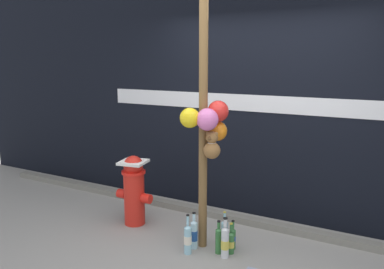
{
  "coord_description": "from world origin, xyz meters",
  "views": [
    {
      "loc": [
        1.5,
        -3.03,
        1.95
      ],
      "look_at": [
        -0.35,
        0.39,
        1.19
      ],
      "focal_mm": 36.39,
      "sensor_mm": 36.0,
      "label": 1
    }
  ],
  "objects": [
    {
      "name": "bottle_5",
      "position": [
        0.08,
        0.48,
        0.12
      ],
      "size": [
        0.06,
        0.06,
        0.31
      ],
      "color": "#337038",
      "rests_on": "ground_plane"
    },
    {
      "name": "litter_0",
      "position": [
        -0.1,
        1.22,
        0.0
      ],
      "size": [
        0.13,
        0.09,
        0.01
      ],
      "primitive_type": "cube",
      "rotation": [
        0.0,
        0.0,
        3.06
      ],
      "color": "#8C99B2",
      "rests_on": "ground_plane"
    },
    {
      "name": "fire_hydrant",
      "position": [
        -1.2,
        0.5,
        0.44
      ],
      "size": [
        0.47,
        0.34,
        0.84
      ],
      "color": "red",
      "rests_on": "ground_plane"
    },
    {
      "name": "bottle_2",
      "position": [
        -0.01,
        0.32,
        0.15
      ],
      "size": [
        0.07,
        0.07,
        0.35
      ],
      "color": "#337038",
      "rests_on": "ground_plane"
    },
    {
      "name": "memorial_post",
      "position": [
        -0.18,
        0.37,
        1.55
      ],
      "size": [
        0.46,
        0.45,
        2.91
      ],
      "color": "brown",
      "rests_on": "ground_plane"
    },
    {
      "name": "litter_1",
      "position": [
        0.41,
        0.18,
        0.0
      ],
      "size": [
        0.12,
        0.07,
        0.01
      ],
      "primitive_type": "cube",
      "rotation": [
        0.0,
        0.0,
        1.59
      ],
      "color": "#8C99B2",
      "rests_on": "ground_plane"
    },
    {
      "name": "bottle_4",
      "position": [
        -0.28,
        0.29,
        0.16
      ],
      "size": [
        0.08,
        0.08,
        0.4
      ],
      "color": "#B2DBEA",
      "rests_on": "ground_plane"
    },
    {
      "name": "building_wall",
      "position": [
        0.0,
        1.54,
        1.73
      ],
      "size": [
        10.0,
        0.21,
        3.46
      ],
      "color": "black",
      "rests_on": "ground_plane"
    },
    {
      "name": "curb_strip",
      "position": [
        0.0,
        1.14,
        0.04
      ],
      "size": [
        8.0,
        0.12,
        0.08
      ],
      "primitive_type": "cube",
      "color": "slate",
      "rests_on": "ground_plane"
    },
    {
      "name": "bottle_6",
      "position": [
        0.1,
        0.38,
        0.12
      ],
      "size": [
        0.07,
        0.07,
        0.33
      ],
      "color": "#337038",
      "rests_on": "ground_plane"
    },
    {
      "name": "bottle_3",
      "position": [
        -0.04,
        0.53,
        0.14
      ],
      "size": [
        0.08,
        0.08,
        0.37
      ],
      "color": "#93CCE0",
      "rests_on": "ground_plane"
    },
    {
      "name": "bottle_1",
      "position": [
        0.08,
        0.27,
        0.17
      ],
      "size": [
        0.08,
        0.08,
        0.42
      ],
      "color": "silver",
      "rests_on": "ground_plane"
    },
    {
      "name": "ground_plane",
      "position": [
        0.0,
        0.0,
        0.0
      ],
      "size": [
        14.0,
        14.0,
        0.0
      ],
      "primitive_type": "plane",
      "color": "gray"
    },
    {
      "name": "bottle_0",
      "position": [
        -0.28,
        0.16,
        0.16
      ],
      "size": [
        0.08,
        0.08,
        0.42
      ],
      "color": "#93CCE0",
      "rests_on": "ground_plane"
    }
  ]
}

